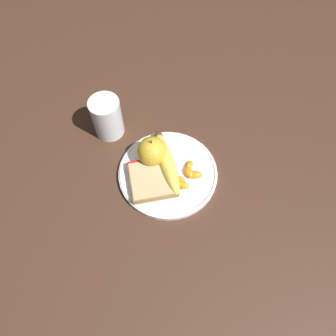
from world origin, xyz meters
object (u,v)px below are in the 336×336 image
Objects in this scene: plate at (168,173)px; fork at (170,173)px; bread_slice at (153,180)px; juice_glass at (107,118)px; jam_packet at (137,169)px; apple at (152,151)px; banana at (167,162)px.

fork is at bearing -33.40° from plate.
fork is (0.04, 0.02, -0.01)m from bread_slice.
juice_glass is at bearing 116.12° from bread_slice.
jam_packet is (-0.07, 0.02, 0.01)m from plate.
bread_slice is (-0.01, -0.06, -0.03)m from apple.
banana reaches higher than bread_slice.
juice_glass is 0.69× the size of fork.
apple reaches higher than bread_slice.
bread_slice is 2.71× the size of jam_packet.
plate is at bearing -12.64° from jam_packet.
apple is 0.45× the size of banana.
juice_glass is 1.35× the size of apple.
apple is at bearing -80.28° from fork.
juice_glass reaches higher than bread_slice.
bread_slice is (-0.04, -0.02, 0.02)m from plate.
banana is 0.07m from jam_packet.
banana is (0.03, -0.02, -0.02)m from apple.
banana is at bearing 1.53° from jam_packet.
banana reaches higher than fork.
fork is at bearing 21.17° from bread_slice.
plate is 0.21m from juice_glass.
bread_slice is at bearing -47.82° from jam_packet.
juice_glass reaches higher than fork.
apple reaches higher than plate.
bread_slice reaches higher than plate.
apple is 0.51× the size of fork.
plate is at bearing -51.12° from juice_glass.
fork is 3.95× the size of jam_packet.
juice_glass is 0.15m from jam_packet.
juice_glass is 1.01× the size of bread_slice.
plate is 0.05m from bread_slice.
banana reaches higher than jam_packet.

